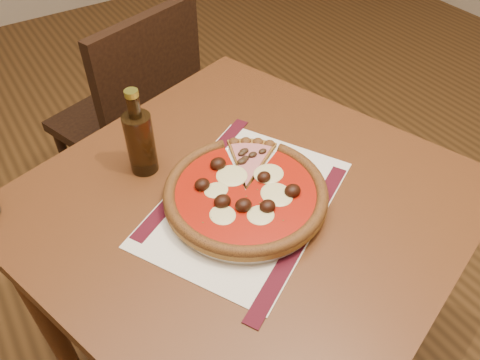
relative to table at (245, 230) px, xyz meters
name	(u,v)px	position (x,y,z in m)	size (l,w,h in m)	color
table	(245,230)	(0.00, 0.00, 0.00)	(1.00, 1.00, 0.75)	brown
chair_far	(137,112)	(0.06, 0.75, -0.16)	(0.51, 0.51, 0.85)	black
placemat	(245,202)	(-0.01, -0.01, 0.10)	(0.41, 0.30, 0.00)	silver
plate	(246,199)	(-0.01, -0.01, 0.11)	(0.30, 0.30, 0.02)	white
pizza	(246,192)	(-0.01, -0.01, 0.13)	(0.32, 0.32, 0.04)	#A27127
ham_slice	(253,156)	(0.06, 0.07, 0.13)	(0.13, 0.14, 0.02)	#A27127
bottle	(140,140)	(-0.13, 0.19, 0.18)	(0.06, 0.06, 0.19)	#34200D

